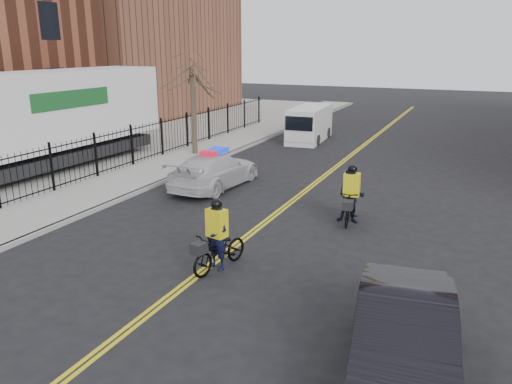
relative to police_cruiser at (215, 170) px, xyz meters
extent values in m
plane|color=black|center=(3.64, -5.05, -0.73)|extent=(120.00, 120.00, 0.00)
cube|color=gold|center=(3.56, 2.95, -0.72)|extent=(0.10, 60.00, 0.01)
cube|color=gold|center=(3.72, 2.95, -0.72)|extent=(0.10, 60.00, 0.01)
cube|color=#989590|center=(-3.86, 2.95, -0.65)|extent=(3.00, 60.00, 0.15)
cube|color=#989590|center=(-2.36, 2.95, -0.65)|extent=(0.20, 60.00, 0.15)
cube|color=#989590|center=(-14.36, 2.95, -0.72)|extent=(18.00, 60.00, 0.02)
cube|color=brown|center=(-19.36, 18.95, 6.27)|extent=(14.00, 18.00, 14.00)
cylinder|color=#3B2D23|center=(-3.96, 4.95, 1.42)|extent=(0.28, 0.28, 4.00)
imported|color=silver|center=(0.00, 0.00, -0.01)|extent=(2.22, 5.05, 1.44)
cube|color=#0C26CC|center=(0.00, 0.00, 0.79)|extent=(0.65, 1.35, 0.16)
imported|color=black|center=(9.09, -9.65, 0.06)|extent=(2.35, 4.99, 1.58)
cube|color=silver|center=(0.14, 11.89, 0.31)|extent=(2.15, 4.98, 2.07)
cube|color=silver|center=(0.29, 9.77, 0.13)|extent=(1.80, 0.85, 1.08)
cube|color=black|center=(0.32, 9.41, 0.67)|extent=(1.62, 0.21, 0.81)
cylinder|color=black|center=(-0.61, 10.39, -0.41)|extent=(0.27, 0.65, 0.63)
cylinder|color=black|center=(1.10, 10.51, -0.41)|extent=(0.27, 0.65, 0.63)
cylinder|color=black|center=(-0.81, 13.26, -0.41)|extent=(0.27, 0.65, 0.63)
cylinder|color=black|center=(0.89, 13.39, -0.41)|extent=(0.27, 0.65, 0.63)
cube|color=white|center=(-8.54, -1.49, 2.16)|extent=(3.40, 14.81, 3.40)
cube|color=black|center=(-8.54, -1.49, -0.11)|extent=(2.91, 13.66, 0.57)
cylinder|color=black|center=(-8.35, 4.74, -0.11)|extent=(0.14, 0.14, 1.25)
cube|color=#195926|center=(-7.01, -0.40, 2.67)|extent=(0.16, 4.53, 0.79)
imported|color=black|center=(3.92, -6.95, -0.21)|extent=(1.12, 2.08, 1.04)
imported|color=black|center=(3.92, -6.95, 0.16)|extent=(0.73, 0.56, 1.78)
cube|color=yellow|center=(3.92, -6.95, 0.55)|extent=(0.57, 0.45, 0.75)
sphere|color=black|center=(3.92, -6.95, 1.06)|extent=(0.30, 0.30, 0.30)
cube|color=black|center=(3.76, -7.62, 0.08)|extent=(0.40, 0.43, 0.28)
imported|color=black|center=(6.23, -1.95, -0.14)|extent=(0.76, 2.02, 1.18)
imported|color=black|center=(6.23, -1.95, 0.19)|extent=(0.96, 0.78, 1.83)
cube|color=yellow|center=(6.23, -1.95, 0.59)|extent=(0.55, 0.41, 0.77)
sphere|color=black|center=(6.23, -1.95, 1.11)|extent=(0.31, 0.31, 0.31)
cube|color=black|center=(6.30, -2.66, 0.10)|extent=(0.37, 0.41, 0.28)
camera|label=1|loc=(9.89, -17.62, 4.98)|focal=35.00mm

